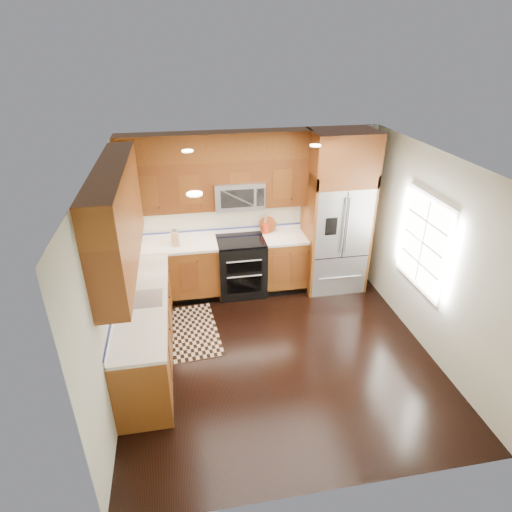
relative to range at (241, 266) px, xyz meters
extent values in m
plane|color=black|center=(0.25, -1.67, -0.47)|extent=(4.00, 4.00, 0.00)
cube|color=beige|center=(0.25, 0.33, 0.83)|extent=(4.00, 0.02, 2.60)
cube|color=beige|center=(-1.75, -1.67, 0.83)|extent=(0.02, 4.00, 2.60)
cube|color=beige|center=(2.25, -1.67, 0.83)|extent=(0.02, 4.00, 2.60)
cube|color=white|center=(2.23, -1.47, 0.93)|extent=(0.04, 1.10, 1.30)
cube|color=white|center=(2.22, -1.47, 0.93)|extent=(0.02, 0.95, 1.15)
cube|color=#91591B|center=(-1.06, 0.03, -0.02)|extent=(1.37, 0.60, 0.90)
cube|color=#91591B|center=(0.74, 0.03, -0.02)|extent=(0.72, 0.60, 0.90)
cube|color=#91591B|center=(-1.45, -1.47, -0.02)|extent=(0.60, 2.40, 0.90)
cube|color=silver|center=(-0.32, 0.03, 0.45)|extent=(2.85, 0.62, 0.04)
cube|color=silver|center=(-1.45, -1.47, 0.45)|extent=(0.62, 2.40, 0.04)
cube|color=brown|center=(-0.32, 0.17, 1.36)|extent=(2.85, 0.33, 0.75)
cube|color=brown|center=(-1.58, -1.47, 1.36)|extent=(0.33, 2.40, 0.75)
cube|color=#91591B|center=(-0.32, 0.17, 1.93)|extent=(2.85, 0.33, 0.40)
cube|color=#91591B|center=(-1.58, -1.47, 1.93)|extent=(0.33, 2.40, 0.40)
cube|color=black|center=(0.00, 0.00, -0.01)|extent=(0.76, 0.64, 0.92)
cube|color=black|center=(0.00, 0.00, 0.47)|extent=(0.76, 0.60, 0.02)
cube|color=black|center=(0.00, -0.31, 0.15)|extent=(0.55, 0.01, 0.18)
cube|color=black|center=(0.00, -0.31, -0.17)|extent=(0.55, 0.01, 0.28)
cylinder|color=#B2B2B7|center=(0.00, -0.34, 0.27)|extent=(0.55, 0.02, 0.02)
cylinder|color=#B2B2B7|center=(0.00, -0.34, 0.00)|extent=(0.55, 0.02, 0.02)
cube|color=#B2B2B7|center=(0.00, 0.13, 1.19)|extent=(0.76, 0.40, 0.42)
cube|color=black|center=(-0.05, -0.06, 1.19)|extent=(0.50, 0.01, 0.28)
cube|color=#B2B2B7|center=(1.55, -0.04, 0.43)|extent=(0.90, 0.74, 1.80)
cube|color=black|center=(1.55, -0.41, 0.78)|extent=(0.01, 0.01, 1.08)
cube|color=black|center=(1.33, -0.41, 0.78)|extent=(0.18, 0.01, 0.28)
cube|color=#91591B|center=(1.08, -0.04, 0.53)|extent=(0.04, 0.74, 2.00)
cube|color=#91591B|center=(2.02, -0.04, 0.53)|extent=(0.04, 0.74, 2.00)
cube|color=brown|center=(1.55, -0.04, 1.73)|extent=(0.98, 0.74, 0.80)
cube|color=#B2B2B7|center=(-1.45, -1.47, 0.48)|extent=(0.50, 0.42, 0.02)
cylinder|color=#B2B2B7|center=(-1.65, -1.25, 0.61)|extent=(0.02, 0.02, 0.28)
torus|color=#B2B2B7|center=(-1.65, -1.33, 0.75)|extent=(0.18, 0.02, 0.18)
cube|color=black|center=(-0.90, -0.97, -0.46)|extent=(0.88, 1.36, 0.01)
cube|color=tan|center=(-1.02, 0.02, 0.57)|extent=(0.12, 0.15, 0.21)
cylinder|color=#AC2D15|center=(0.44, 0.21, 0.55)|extent=(0.15, 0.15, 0.16)
cylinder|color=brown|center=(0.48, 0.23, 0.48)|extent=(0.30, 0.30, 0.02)
camera|label=1|loc=(-0.86, -6.07, 3.35)|focal=30.00mm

